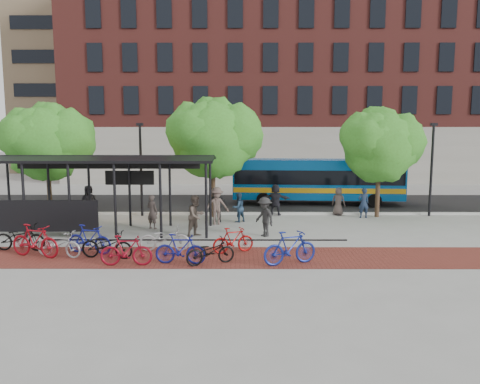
{
  "coord_description": "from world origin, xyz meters",
  "views": [
    {
      "loc": [
        -1.44,
        -22.06,
        4.74
      ],
      "look_at": [
        -1.53,
        1.61,
        1.6
      ],
      "focal_mm": 35.0,
      "sensor_mm": 36.0,
      "label": 1
    }
  ],
  "objects_px": {
    "lamp_post_right": "(432,167)",
    "bike_4": "(107,245)",
    "bus": "(317,179)",
    "bike_8": "(210,251)",
    "bus_shelter": "(98,168)",
    "pedestrian_0": "(89,203)",
    "pedestrian_4": "(217,205)",
    "pedestrian_9": "(265,217)",
    "pedestrian_3": "(217,206)",
    "bike_0": "(20,237)",
    "tree_a": "(49,139)",
    "bike_1": "(35,241)",
    "bike_6": "(165,238)",
    "pedestrian_7": "(364,203)",
    "bike_5": "(126,251)",
    "tree_c": "(381,143)",
    "bike_3": "(89,239)",
    "bike_7": "(180,249)",
    "bike_2": "(59,244)",
    "pedestrian_6": "(338,201)",
    "tree_b": "(215,135)",
    "pedestrian_2": "(238,208)",
    "pedestrian_5": "(275,200)",
    "lamp_post_left": "(141,167)",
    "pedestrian_8": "(196,216)",
    "bike_9": "(233,240)",
    "pedestrian_1": "(152,212)",
    "bike_11": "(290,248)"
  },
  "relations": [
    {
      "from": "pedestrian_0",
      "to": "pedestrian_7",
      "type": "relative_size",
      "value": 1.13
    },
    {
      "from": "pedestrian_2",
      "to": "pedestrian_8",
      "type": "distance_m",
      "value": 3.81
    },
    {
      "from": "bus",
      "to": "bike_8",
      "type": "xyz_separation_m",
      "value": [
        -5.95,
        -13.68,
        -1.18
      ]
    },
    {
      "from": "bike_1",
      "to": "bike_6",
      "type": "distance_m",
      "value": 4.8
    },
    {
      "from": "tree_a",
      "to": "bike_6",
      "type": "bearing_deg",
      "value": -44.93
    },
    {
      "from": "bike_5",
      "to": "bike_6",
      "type": "relative_size",
      "value": 0.93
    },
    {
      "from": "pedestrian_0",
      "to": "bike_0",
      "type": "bearing_deg",
      "value": -122.28
    },
    {
      "from": "tree_c",
      "to": "bike_3",
      "type": "height_order",
      "value": "tree_c"
    },
    {
      "from": "tree_c",
      "to": "pedestrian_6",
      "type": "xyz_separation_m",
      "value": [
        -2.12,
        0.45,
        -3.27
      ]
    },
    {
      "from": "bike_7",
      "to": "pedestrian_7",
      "type": "bearing_deg",
      "value": -38.87
    },
    {
      "from": "bike_0",
      "to": "pedestrian_3",
      "type": "height_order",
      "value": "pedestrian_3"
    },
    {
      "from": "bike_1",
      "to": "pedestrian_2",
      "type": "distance_m",
      "value": 10.19
    },
    {
      "from": "bike_11",
      "to": "pedestrian_2",
      "type": "bearing_deg",
      "value": -7.08
    },
    {
      "from": "tree_a",
      "to": "lamp_post_left",
      "type": "relative_size",
      "value": 1.21
    },
    {
      "from": "bike_0",
      "to": "bike_5",
      "type": "bearing_deg",
      "value": -110.41
    },
    {
      "from": "tree_b",
      "to": "pedestrian_4",
      "type": "xyz_separation_m",
      "value": [
        0.18,
        -1.46,
        -3.58
      ]
    },
    {
      "from": "tree_b",
      "to": "tree_a",
      "type": "bearing_deg",
      "value": -180.0
    },
    {
      "from": "bus_shelter",
      "to": "bike_7",
      "type": "height_order",
      "value": "bus_shelter"
    },
    {
      "from": "pedestrian_6",
      "to": "pedestrian_7",
      "type": "height_order",
      "value": "pedestrian_7"
    },
    {
      "from": "bus",
      "to": "bike_8",
      "type": "distance_m",
      "value": 14.96
    },
    {
      "from": "bike_4",
      "to": "pedestrian_5",
      "type": "relative_size",
      "value": 1.12
    },
    {
      "from": "pedestrian_0",
      "to": "bike_3",
      "type": "bearing_deg",
      "value": -98.85
    },
    {
      "from": "lamp_post_left",
      "to": "bike_3",
      "type": "xyz_separation_m",
      "value": [
        -0.32,
        -8.09,
        -2.18
      ]
    },
    {
      "from": "pedestrian_0",
      "to": "pedestrian_4",
      "type": "height_order",
      "value": "pedestrian_0"
    },
    {
      "from": "tree_b",
      "to": "bike_8",
      "type": "bearing_deg",
      "value": -87.83
    },
    {
      "from": "pedestrian_3",
      "to": "pedestrian_9",
      "type": "distance_m",
      "value": 3.53
    },
    {
      "from": "bike_6",
      "to": "pedestrian_7",
      "type": "bearing_deg",
      "value": -57.29
    },
    {
      "from": "pedestrian_0",
      "to": "pedestrian_4",
      "type": "bearing_deg",
      "value": -31.72
    },
    {
      "from": "tree_a",
      "to": "pedestrian_0",
      "type": "height_order",
      "value": "tree_a"
    },
    {
      "from": "lamp_post_right",
      "to": "pedestrian_4",
      "type": "relative_size",
      "value": 2.92
    },
    {
      "from": "pedestrian_2",
      "to": "pedestrian_5",
      "type": "height_order",
      "value": "pedestrian_5"
    },
    {
      "from": "pedestrian_4",
      "to": "pedestrian_9",
      "type": "height_order",
      "value": "pedestrian_9"
    },
    {
      "from": "bus_shelter",
      "to": "pedestrian_1",
      "type": "xyz_separation_m",
      "value": [
        2.37,
        0.61,
        -2.17
      ]
    },
    {
      "from": "tree_a",
      "to": "bike_1",
      "type": "bearing_deg",
      "value": -71.95
    },
    {
      "from": "lamp_post_right",
      "to": "bike_4",
      "type": "relative_size",
      "value": 2.6
    },
    {
      "from": "bus",
      "to": "bike_4",
      "type": "relative_size",
      "value": 5.49
    },
    {
      "from": "bike_2",
      "to": "pedestrian_2",
      "type": "height_order",
      "value": "pedestrian_2"
    },
    {
      "from": "bike_2",
      "to": "bike_5",
      "type": "height_order",
      "value": "bike_5"
    },
    {
      "from": "tree_b",
      "to": "pedestrian_4",
      "type": "bearing_deg",
      "value": -83.05
    },
    {
      "from": "tree_b",
      "to": "bike_9",
      "type": "bearing_deg",
      "value": -81.63
    },
    {
      "from": "pedestrian_5",
      "to": "pedestrian_7",
      "type": "xyz_separation_m",
      "value": [
        4.73,
        -0.76,
        -0.06
      ]
    },
    {
      "from": "bike_2",
      "to": "pedestrian_3",
      "type": "height_order",
      "value": "pedestrian_3"
    },
    {
      "from": "bike_2",
      "to": "bike_8",
      "type": "bearing_deg",
      "value": -83.15
    },
    {
      "from": "bus_shelter",
      "to": "pedestrian_0",
      "type": "distance_m",
      "value": 3.88
    },
    {
      "from": "bike_8",
      "to": "pedestrian_0",
      "type": "bearing_deg",
      "value": 16.23
    },
    {
      "from": "pedestrian_0",
      "to": "bike_6",
      "type": "bearing_deg",
      "value": -78.88
    },
    {
      "from": "pedestrian_2",
      "to": "pedestrian_8",
      "type": "height_order",
      "value": "pedestrian_8"
    },
    {
      "from": "lamp_post_right",
      "to": "bike_3",
      "type": "xyz_separation_m",
      "value": [
        -16.32,
        -8.09,
        -2.18
      ]
    },
    {
      "from": "bike_5",
      "to": "pedestrian_4",
      "type": "distance_m",
      "value": 8.47
    },
    {
      "from": "bike_2",
      "to": "pedestrian_7",
      "type": "height_order",
      "value": "pedestrian_7"
    }
  ]
}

